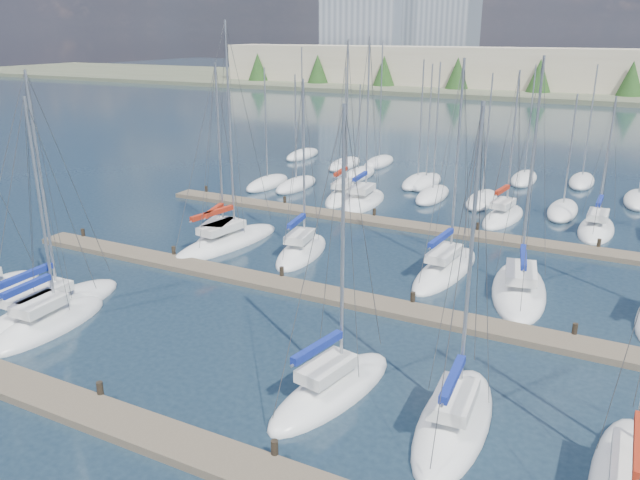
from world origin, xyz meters
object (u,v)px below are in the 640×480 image
at_px(sailboat_k, 445,270).
at_px(sailboat_c, 48,324).
at_px(sailboat_q, 596,229).
at_px(sailboat_d, 332,390).
at_px(sailboat_i, 227,242).
at_px(sailboat_b, 47,312).
at_px(sailboat_o, 363,201).
at_px(sailboat_e, 454,421).
at_px(sailboat_n, 344,195).
at_px(sailboat_l, 519,290).
at_px(sailboat_j, 302,252).
at_px(sailboat_p, 503,217).
at_px(sailboat_h, 221,239).

distance_m(sailboat_k, sailboat_c, 22.19).
bearing_deg(sailboat_q, sailboat_d, -104.71).
bearing_deg(sailboat_i, sailboat_b, -88.22).
height_order(sailboat_i, sailboat_o, sailboat_i).
xyz_separation_m(sailboat_e, sailboat_k, (-4.71, 14.81, 0.00)).
bearing_deg(sailboat_d, sailboat_b, -168.58).
xyz_separation_m(sailboat_i, sailboat_n, (1.74, 15.00, 0.01)).
bearing_deg(sailboat_o, sailboat_l, -45.71).
relative_size(sailboat_e, sailboat_o, 0.87).
xyz_separation_m(sailboat_e, sailboat_l, (-0.19, 13.73, -0.01)).
distance_m(sailboat_n, sailboat_q, 20.39).
xyz_separation_m(sailboat_n, sailboat_j, (3.71, -14.36, -0.01)).
height_order(sailboat_j, sailboat_p, sailboat_p).
distance_m(sailboat_j, sailboat_p, 17.27).
bearing_deg(sailboat_h, sailboat_d, -55.85).
xyz_separation_m(sailboat_i, sailboat_q, (22.13, 14.68, -0.01)).
xyz_separation_m(sailboat_h, sailboat_d, (15.21, -13.51, 0.01)).
bearing_deg(sailboat_k, sailboat_c, -129.30).
relative_size(sailboat_o, sailboat_k, 1.08).
xyz_separation_m(sailboat_h, sailboat_k, (15.44, 1.52, 0.01)).
height_order(sailboat_n, sailboat_d, sailboat_n).
bearing_deg(sailboat_o, sailboat_i, -110.24).
distance_m(sailboat_o, sailboat_h, 14.60).
height_order(sailboat_e, sailboat_l, sailboat_l).
bearing_deg(sailboat_e, sailboat_o, 116.17).
relative_size(sailboat_n, sailboat_o, 0.97).
bearing_deg(sailboat_d, sailboat_j, 134.18).
height_order(sailboat_d, sailboat_k, sailboat_k).
bearing_deg(sailboat_l, sailboat_q, 67.78).
distance_m(sailboat_h, sailboat_l, 19.96).
height_order(sailboat_e, sailboat_p, sailboat_e).
bearing_deg(sailboat_i, sailboat_d, -33.06).
bearing_deg(sailboat_j, sailboat_k, -1.46).
bearing_deg(sailboat_i, sailboat_q, 42.86).
xyz_separation_m(sailboat_o, sailboat_h, (-4.70, -13.82, -0.01)).
bearing_deg(sailboat_l, sailboat_b, -156.71).
height_order(sailboat_d, sailboat_b, sailboat_b).
bearing_deg(sailboat_i, sailboat_h, 167.48).
relative_size(sailboat_e, sailboat_k, 0.95).
bearing_deg(sailboat_j, sailboat_q, 31.43).
xyz_separation_m(sailboat_n, sailboat_h, (-2.46, -14.71, -0.02)).
distance_m(sailboat_i, sailboat_o, 14.66).
bearing_deg(sailboat_n, sailboat_l, -47.04).
bearing_deg(sailboat_p, sailboat_e, -74.83).
relative_size(sailboat_k, sailboat_p, 1.11).
xyz_separation_m(sailboat_n, sailboat_p, (13.73, -0.29, -0.01)).
bearing_deg(sailboat_q, sailboat_e, -94.97).
bearing_deg(sailboat_c, sailboat_h, 87.75).
xyz_separation_m(sailboat_n, sailboat_o, (2.24, -0.89, -0.01)).
height_order(sailboat_l, sailboat_p, sailboat_l).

